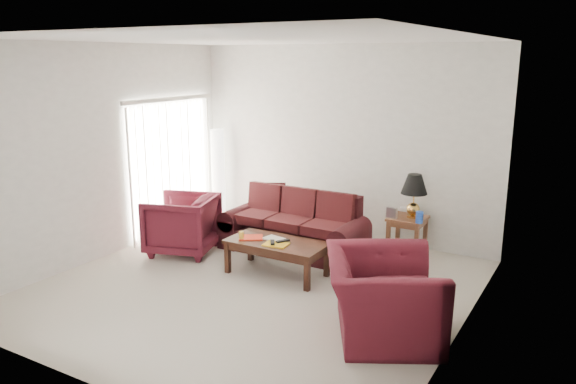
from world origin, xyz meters
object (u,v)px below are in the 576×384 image
object	(u,v)px
sofa	(293,224)
end_table	(407,236)
floor_lamp	(218,175)
armchair_right	(382,296)
armchair_left	(182,224)
coffee_table	(277,258)

from	to	relation	value
sofa	end_table	distance (m)	1.66
floor_lamp	armchair_right	bearing A→B (deg)	-32.38
armchair_left	armchair_right	xyz separation A→B (m)	(3.44, -0.91, -0.01)
coffee_table	armchair_left	bearing A→B (deg)	154.51
end_table	coffee_table	distance (m)	2.04
floor_lamp	end_table	bearing A→B (deg)	-0.83
coffee_table	armchair_right	bearing A→B (deg)	-49.28
sofa	end_table	size ratio (longest dim) A/B	3.82
coffee_table	floor_lamp	bearing A→B (deg)	119.14
armchair_left	coffee_table	world-z (taller)	armchair_left
floor_lamp	armchair_left	world-z (taller)	floor_lamp
sofa	floor_lamp	size ratio (longest dim) A/B	1.31
sofa	end_table	world-z (taller)	sofa
sofa	armchair_left	size ratio (longest dim) A/B	2.26
sofa	end_table	xyz separation A→B (m)	(1.47, 0.76, -0.16)
end_table	coffee_table	bearing A→B (deg)	-126.79
armchair_left	coffee_table	distance (m)	1.66
end_table	armchair_left	distance (m)	3.28
floor_lamp	armchair_left	size ratio (longest dim) A/B	1.73
armchair_left	end_table	bearing A→B (deg)	100.40
coffee_table	sofa	bearing A→B (deg)	82.46
floor_lamp	sofa	bearing A→B (deg)	-22.50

